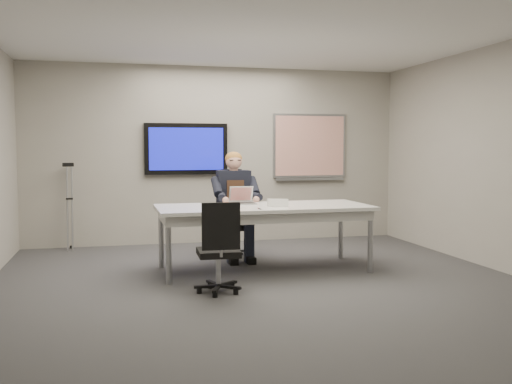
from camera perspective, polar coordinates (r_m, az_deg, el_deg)
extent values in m
cube|color=#353537|center=(6.40, 0.79, -9.27)|extent=(6.00, 6.00, 0.02)
cube|color=silver|center=(6.35, 0.82, 16.08)|extent=(6.00, 6.00, 0.02)
cube|color=#9B968C|center=(9.16, -3.91, 3.70)|extent=(6.00, 0.02, 2.80)
cube|color=#9B968C|center=(3.40, 13.58, 2.30)|extent=(6.00, 0.02, 2.80)
cube|color=#9B968C|center=(7.56, 23.45, 3.18)|extent=(0.02, 6.00, 2.80)
cube|color=white|center=(7.03, 0.78, -1.54)|extent=(2.63, 1.12, 0.04)
cube|color=silver|center=(7.04, 0.78, -2.25)|extent=(2.52, 1.01, 0.11)
cylinder|color=gray|center=(6.42, -8.75, -5.81)|extent=(0.07, 0.07, 0.76)
cylinder|color=gray|center=(7.09, 11.36, -4.87)|extent=(0.07, 0.07, 0.76)
cylinder|color=gray|center=(7.32, -9.47, -4.55)|extent=(0.07, 0.07, 0.76)
cylinder|color=gray|center=(7.91, 8.47, -3.86)|extent=(0.07, 0.07, 0.76)
cube|color=black|center=(9.04, -6.99, 4.30)|extent=(1.30, 0.08, 0.80)
cube|color=#0D1295|center=(8.99, -6.96, 4.30)|extent=(1.16, 0.01, 0.66)
cube|color=gray|center=(9.52, 5.37, 4.62)|extent=(1.25, 0.04, 1.05)
cube|color=white|center=(9.50, 5.42, 4.62)|extent=(1.18, 0.01, 0.98)
cube|color=gray|center=(9.50, 5.42, 1.30)|extent=(1.18, 0.05, 0.04)
cylinder|color=gray|center=(8.03, -2.28, -4.66)|extent=(0.05, 0.05, 0.32)
cube|color=black|center=(8.01, -2.29, -3.54)|extent=(0.42, 0.42, 0.06)
cube|color=black|center=(8.17, -2.53, -1.32)|extent=(0.37, 0.05, 0.46)
cylinder|color=gray|center=(6.04, -3.78, -7.60)|extent=(0.06, 0.06, 0.33)
cube|color=black|center=(6.01, -3.79, -6.05)|extent=(0.44, 0.44, 0.06)
cube|color=black|center=(5.76, -3.52, -3.44)|extent=(0.39, 0.06, 0.48)
cube|color=black|center=(7.94, -2.26, -0.08)|extent=(0.45, 0.26, 0.62)
cube|color=#392317|center=(7.80, -2.07, 0.08)|extent=(0.24, 0.02, 0.30)
sphere|color=tan|center=(7.88, -2.23, 3.10)|extent=(0.23, 0.23, 0.23)
ellipsoid|color=#955C26|center=(7.90, -2.25, 3.34)|extent=(0.24, 0.24, 0.20)
cube|color=#ABAAAD|center=(7.21, -1.27, -1.16)|extent=(0.32, 0.23, 0.02)
cube|color=black|center=(7.20, -1.26, -1.09)|extent=(0.27, 0.16, 0.00)
cube|color=#ABAAAD|center=(7.33, -1.51, -0.21)|extent=(0.31, 0.09, 0.20)
cube|color=red|center=(7.32, -1.50, -0.19)|extent=(0.27, 0.07, 0.17)
cylinder|color=black|center=(6.63, 0.34, -1.67)|extent=(0.02, 0.13, 0.01)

